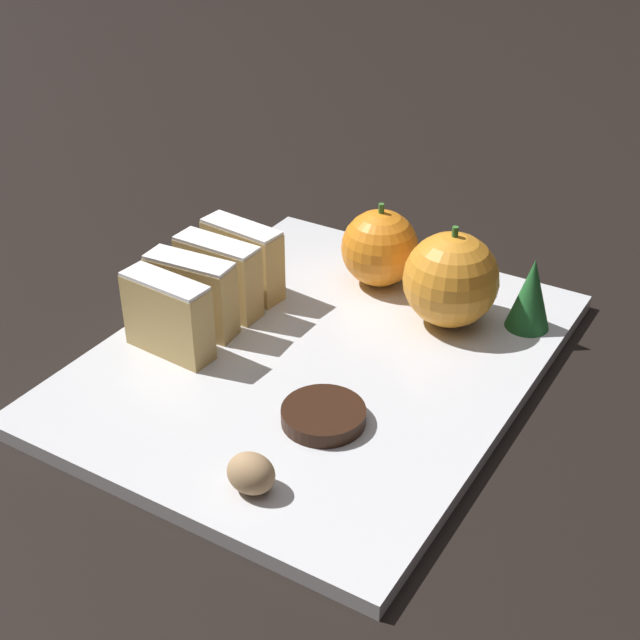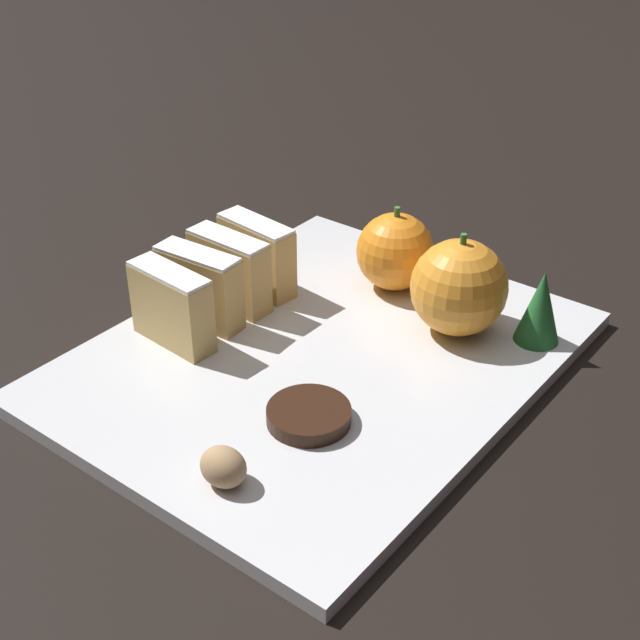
{
  "view_description": "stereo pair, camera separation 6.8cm",
  "coord_description": "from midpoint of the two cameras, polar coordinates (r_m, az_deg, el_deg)",
  "views": [
    {
      "loc": [
        0.3,
        -0.5,
        0.4
      ],
      "look_at": [
        0.0,
        0.0,
        0.04
      ],
      "focal_mm": 50.0,
      "sensor_mm": 36.0,
      "label": 1
    },
    {
      "loc": [
        0.36,
        -0.46,
        0.4
      ],
      "look_at": [
        0.0,
        0.0,
        0.04
      ],
      "focal_mm": 50.0,
      "sensor_mm": 36.0,
      "label": 2
    }
  ],
  "objects": [
    {
      "name": "chocolate_cookie",
      "position": [
        0.62,
        -2.92,
        -6.23
      ],
      "size": [
        0.06,
        0.06,
        0.01
      ],
      "color": "black",
      "rests_on": "serving_platter"
    },
    {
      "name": "serving_platter",
      "position": [
        0.7,
        -2.78,
        -2.58
      ],
      "size": [
        0.31,
        0.39,
        0.01
      ],
      "color": "silver",
      "rests_on": "ground_plane"
    },
    {
      "name": "orange_far",
      "position": [
        0.78,
        1.34,
        4.57
      ],
      "size": [
        0.07,
        0.07,
        0.08
      ],
      "color": "orange",
      "rests_on": "serving_platter"
    },
    {
      "name": "stollen_slice_third",
      "position": [
        0.75,
        -9.14,
        2.7
      ],
      "size": [
        0.07,
        0.03,
        0.06
      ],
      "color": "tan",
      "rests_on": "serving_platter"
    },
    {
      "name": "evergreen_sprig",
      "position": [
        0.73,
        10.77,
        1.59
      ],
      "size": [
        0.04,
        0.04,
        0.06
      ],
      "color": "#23662D",
      "rests_on": "serving_platter"
    },
    {
      "name": "orange_near",
      "position": [
        0.72,
        5.71,
        2.51
      ],
      "size": [
        0.08,
        0.08,
        0.09
      ],
      "color": "orange",
      "rests_on": "serving_platter"
    },
    {
      "name": "stollen_slice_second",
      "position": [
        0.72,
        -10.91,
        1.53
      ],
      "size": [
        0.08,
        0.03,
        0.06
      ],
      "color": "tan",
      "rests_on": "serving_platter"
    },
    {
      "name": "walnut",
      "position": [
        0.57,
        -7.91,
        -9.83
      ],
      "size": [
        0.03,
        0.03,
        0.03
      ],
      "color": "tan",
      "rests_on": "serving_platter"
    },
    {
      "name": "stollen_slice_front",
      "position": [
        0.7,
        -12.49,
        0.17
      ],
      "size": [
        0.08,
        0.03,
        0.06
      ],
      "color": "tan",
      "rests_on": "serving_platter"
    },
    {
      "name": "stollen_slice_fourth",
      "position": [
        0.77,
        -7.51,
        3.81
      ],
      "size": [
        0.08,
        0.03,
        0.06
      ],
      "color": "tan",
      "rests_on": "serving_platter"
    },
    {
      "name": "ground_plane",
      "position": [
        0.71,
        -2.77,
        -2.99
      ],
      "size": [
        6.0,
        6.0,
        0.0
      ],
      "primitive_type": "plane",
      "color": "black"
    }
  ]
}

